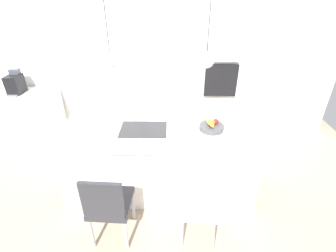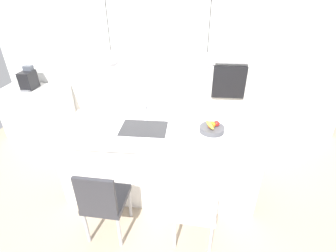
# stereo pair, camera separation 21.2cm
# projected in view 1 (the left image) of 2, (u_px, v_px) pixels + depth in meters

# --- Properties ---
(floor) EXTENTS (6.60, 6.60, 0.00)m
(floor) POSITION_uv_depth(u_px,v_px,m) (161.00, 187.00, 3.44)
(floor) COLOR tan
(floor) RESTS_ON ground
(back_wall) EXTENTS (6.00, 0.10, 2.60)m
(back_wall) POSITION_uv_depth(u_px,v_px,m) (163.00, 62.00, 4.22)
(back_wall) COLOR white
(back_wall) RESTS_ON ground
(kitchen_island) EXTENTS (2.40, 0.86, 0.93)m
(kitchen_island) POSITION_uv_depth(u_px,v_px,m) (160.00, 160.00, 3.21)
(kitchen_island) COLOR white
(kitchen_island) RESTS_ON ground
(sink_basin) EXTENTS (0.56, 0.40, 0.02)m
(sink_basin) POSITION_uv_depth(u_px,v_px,m) (144.00, 130.00, 2.98)
(sink_basin) COLOR #2D2D30
(sink_basin) RESTS_ON kitchen_island
(faucet) EXTENTS (0.02, 0.17, 0.22)m
(faucet) POSITION_uv_depth(u_px,v_px,m) (145.00, 111.00, 3.09)
(faucet) COLOR silver
(faucet) RESTS_ON kitchen_island
(fruit_bowl) EXTENTS (0.30, 0.30, 0.14)m
(fruit_bowl) POSITION_uv_depth(u_px,v_px,m) (212.00, 126.00, 2.96)
(fruit_bowl) COLOR #4C4C51
(fruit_bowl) RESTS_ON kitchen_island
(side_counter) EXTENTS (1.10, 0.60, 0.87)m
(side_counter) POSITION_uv_depth(u_px,v_px,m) (27.00, 116.00, 4.36)
(side_counter) COLOR white
(side_counter) RESTS_ON ground
(coffee_machine) EXTENTS (0.20, 0.35, 0.38)m
(coffee_machine) POSITION_uv_depth(u_px,v_px,m) (15.00, 84.00, 4.06)
(coffee_machine) COLOR black
(coffee_machine) RESTS_ON side_counter
(microwave) EXTENTS (0.54, 0.08, 0.34)m
(microwave) POSITION_uv_depth(u_px,v_px,m) (224.00, 51.00, 4.06)
(microwave) COLOR #9E9EA3
(microwave) RESTS_ON back_wall
(oven) EXTENTS (0.56, 0.08, 0.56)m
(oven) POSITION_uv_depth(u_px,v_px,m) (221.00, 80.00, 4.31)
(oven) COLOR black
(oven) RESTS_ON back_wall
(chair_near) EXTENTS (0.44, 0.48, 0.92)m
(chair_near) POSITION_uv_depth(u_px,v_px,m) (109.00, 204.00, 2.50)
(chair_near) COLOR #333338
(chair_near) RESTS_ON ground
(chair_middle) EXTENTS (0.46, 0.46, 0.86)m
(chair_middle) POSITION_uv_depth(u_px,v_px,m) (201.00, 206.00, 2.51)
(chair_middle) COLOR silver
(chair_middle) RESTS_ON ground
(pendant_light_left) EXTENTS (0.17, 0.17, 0.77)m
(pendant_light_left) POSITION_uv_depth(u_px,v_px,m) (110.00, 59.00, 2.56)
(pendant_light_left) COLOR silver
(pendant_light_right) EXTENTS (0.17, 0.17, 0.77)m
(pendant_light_right) POSITION_uv_depth(u_px,v_px,m) (206.00, 60.00, 2.55)
(pendant_light_right) COLOR silver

